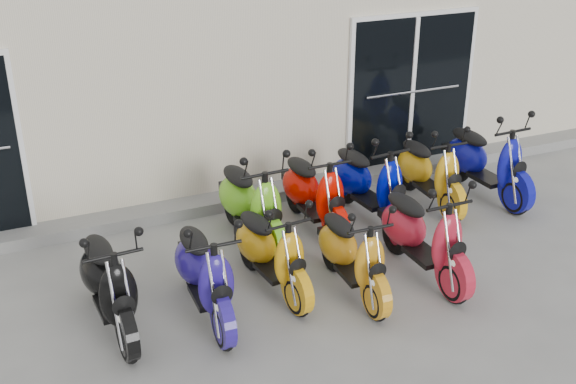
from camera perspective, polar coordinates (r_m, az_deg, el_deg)
name	(u,v)px	position (r m, az deg, el deg)	size (l,w,h in m)	color
ground	(309,274)	(8.09, 1.71, -6.47)	(80.00, 80.00, 0.00)	gray
building	(175,36)	(12.10, -8.93, 12.12)	(14.00, 6.00, 3.20)	beige
front_step	(246,197)	(9.70, -3.35, -0.40)	(14.00, 0.40, 0.15)	gray
door_right	(411,87)	(10.51, 9.73, 8.22)	(2.02, 0.08, 2.22)	black
scooter_front_black	(108,272)	(7.11, -14.05, -6.18)	(0.61, 1.69, 1.25)	black
scooter_front_blue	(204,263)	(7.12, -6.65, -5.57)	(0.61, 1.67, 1.23)	navy
scooter_front_orange_a	(271,242)	(7.51, -1.33, -3.94)	(0.58, 1.58, 1.17)	orange
scooter_front_orange_b	(353,244)	(7.51, 5.16, -4.15)	(0.57, 1.56, 1.15)	orange
scooter_front_red	(425,224)	(7.89, 10.74, -2.50)	(0.62, 1.72, 1.27)	#B81C31
scooter_back_green	(251,194)	(8.40, -2.95, -0.14)	(0.65, 1.79, 1.32)	#6ECB1F
scooter_back_red	(314,183)	(8.74, 2.10, 0.71)	(0.62, 1.71, 1.26)	#DE0B00
scooter_back_blue	(370,173)	(9.06, 6.49, 1.52)	(0.63, 1.73, 1.28)	#01099A
scooter_back_yellow	(430,163)	(9.58, 11.19, 2.28)	(0.60, 1.64, 1.21)	gold
scooter_back_extra	(488,151)	(9.99, 15.50, 3.13)	(0.65, 1.79, 1.32)	#0D0F97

